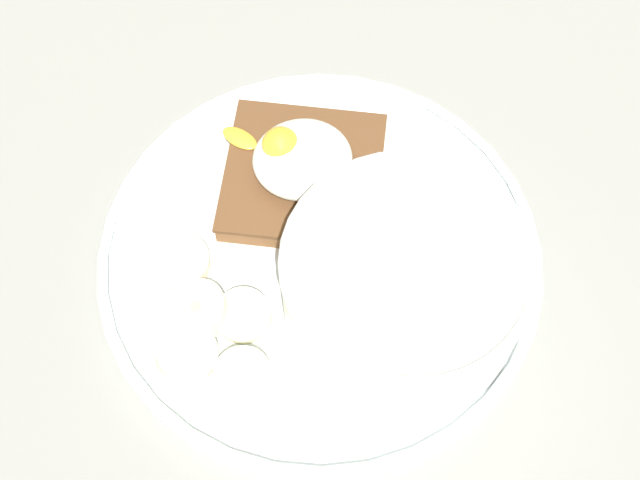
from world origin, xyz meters
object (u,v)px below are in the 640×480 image
Objects in this scene: banana_slice_left at (179,262)px; banana_slice_back at (187,354)px; banana_slice_front at (243,316)px; poached_egg at (293,158)px; banana_slice_inner at (243,376)px; oatmeal_bowl at (404,286)px; toast_slice at (297,178)px; banana_slice_right at (197,311)px.

banana_slice_left is 1.06× the size of banana_slice_back.
banana_slice_back reaches higher than banana_slice_front.
poached_egg is 1.60× the size of banana_slice_left.
banana_slice_back reaches higher than banana_slice_inner.
banana_slice_back is (-7.92, -9.81, -2.21)cm from poached_egg.
oatmeal_bowl is 3.24× the size of banana_slice_front.
banana_slice_left is at bearing -151.76° from poached_egg.
banana_slice_back is at bearing -128.94° from poached_egg.
toast_slice is 2.02cm from poached_egg.
banana_slice_inner is (2.80, -1.87, -0.06)cm from banana_slice_back.
banana_slice_front is at bearing 171.81° from oatmeal_bowl.
banana_slice_left is at bearing 107.91° from banana_slice_inner.
banana_slice_left is (-3.06, 4.10, -0.10)cm from banana_slice_front.
banana_slice_left is (-7.70, -3.95, -0.39)cm from toast_slice.
banana_slice_left is 7.99cm from banana_slice_inner.
banana_slice_back is at bearing -154.28° from banana_slice_front.
poached_egg reaches higher than banana_slice_left.
toast_slice is 12.69cm from banana_slice_inner.
toast_slice is at bearing 27.19° from banana_slice_left.
oatmeal_bowl is 2.98× the size of banana_slice_left.
oatmeal_bowl is 12.42cm from banana_slice_back.
banana_slice_right reaches higher than toast_slice.
poached_egg is 12.80cm from banana_slice_back.
poached_egg is at bearing 61.02° from banana_slice_front.
oatmeal_bowl is 2.68× the size of banana_slice_right.
oatmeal_bowl is 9.23cm from banana_slice_front.
toast_slice reaches higher than banana_slice_inner.
banana_slice_right reaches higher than banana_slice_left.
banana_slice_left is 0.90× the size of banana_slice_right.
banana_slice_right is (0.92, 2.38, 0.10)cm from banana_slice_back.
poached_egg is (-0.12, 0.12, 2.01)cm from toast_slice.
banana_slice_left is (-11.78, 5.35, -2.87)cm from oatmeal_bowl.
poached_egg reaches higher than banana_slice_inner.
banana_slice_back is (-8.04, -9.69, -0.21)cm from toast_slice.
banana_slice_inner is (-0.60, -3.50, 0.02)cm from banana_slice_front.
poached_egg is 10.42cm from banana_slice_right.
poached_egg is (-4.19, 9.43, -0.47)cm from oatmeal_bowl.
banana_slice_front is 0.98× the size of banana_slice_back.
poached_egg is at bearing 66.30° from banana_slice_inner.
poached_egg is at bearing 113.99° from oatmeal_bowl.
oatmeal_bowl reaches higher than banana_slice_left.
toast_slice is 8.66cm from banana_slice_left.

